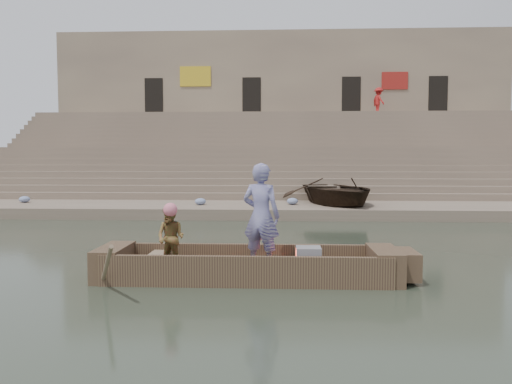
# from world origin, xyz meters

# --- Properties ---
(ground) EXTENTS (120.00, 120.00, 0.00)m
(ground) POSITION_xyz_m (0.00, 0.00, 0.00)
(ground) COLOR #262F23
(ground) RESTS_ON ground
(lower_landing) EXTENTS (32.00, 4.00, 0.40)m
(lower_landing) POSITION_xyz_m (0.00, 8.00, 0.20)
(lower_landing) COLOR #816F5C
(lower_landing) RESTS_ON ground
(mid_landing) EXTENTS (32.00, 3.00, 2.80)m
(mid_landing) POSITION_xyz_m (0.00, 15.50, 1.40)
(mid_landing) COLOR #816F5C
(mid_landing) RESTS_ON ground
(upper_landing) EXTENTS (32.00, 3.00, 5.20)m
(upper_landing) POSITION_xyz_m (0.00, 22.50, 2.60)
(upper_landing) COLOR #816F5C
(upper_landing) RESTS_ON ground
(ghat_steps) EXTENTS (32.00, 11.00, 5.20)m
(ghat_steps) POSITION_xyz_m (0.00, 17.19, 1.80)
(ghat_steps) COLOR #816F5C
(ghat_steps) RESTS_ON ground
(building_wall) EXTENTS (32.00, 5.07, 11.20)m
(building_wall) POSITION_xyz_m (0.00, 26.50, 5.60)
(building_wall) COLOR #9B8569
(building_wall) RESTS_ON ground
(main_rowboat) EXTENTS (5.00, 1.30, 0.22)m
(main_rowboat) POSITION_xyz_m (-0.59, -2.62, 0.11)
(main_rowboat) COLOR brown
(main_rowboat) RESTS_ON ground
(rowboat_trim) EXTENTS (6.04, 2.63, 1.83)m
(rowboat_trim) POSITION_xyz_m (-0.38, -2.63, 0.31)
(rowboat_trim) COLOR brown
(rowboat_trim) RESTS_ON ground
(standing_man) EXTENTS (0.83, 0.68, 1.97)m
(standing_man) POSITION_xyz_m (-0.33, -2.64, 1.20)
(standing_man) COLOR navy
(standing_man) RESTS_ON main_rowboat
(rowing_man) EXTENTS (0.68, 0.60, 1.16)m
(rowing_man) POSITION_xyz_m (-2.00, -2.77, 0.80)
(rowing_man) COLOR #287A28
(rowing_man) RESTS_ON main_rowboat
(television) EXTENTS (0.46, 0.42, 0.40)m
(television) POSITION_xyz_m (0.55, -2.62, 0.42)
(television) COLOR gray
(television) RESTS_ON main_rowboat
(beached_rowboat) EXTENTS (4.70, 5.80, 1.06)m
(beached_rowboat) POSITION_xyz_m (2.30, 8.44, 0.93)
(beached_rowboat) COLOR #2D2116
(beached_rowboat) RESTS_ON lower_landing
(pedestrian) EXTENTS (1.04, 1.31, 1.78)m
(pedestrian) POSITION_xyz_m (6.68, 22.79, 6.09)
(pedestrian) COLOR #B11F1D
(pedestrian) RESTS_ON upper_landing
(cloth_bundles) EXTENTS (11.57, 1.12, 0.26)m
(cloth_bundles) POSITION_xyz_m (-4.40, 8.09, 0.53)
(cloth_bundles) COLOR #3F5999
(cloth_bundles) RESTS_ON lower_landing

